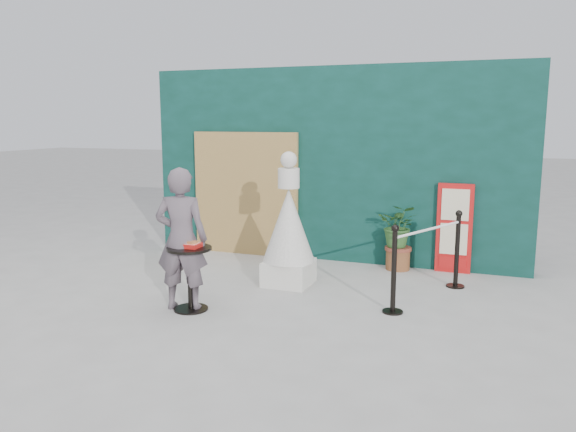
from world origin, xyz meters
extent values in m
plane|color=#ADAAA5|center=(0.00, 0.00, 0.00)|extent=(60.00, 60.00, 0.00)
cube|color=#0A3128|center=(0.00, 3.15, 1.50)|extent=(6.00, 0.30, 3.00)
cube|color=tan|center=(-1.40, 2.94, 1.00)|extent=(1.80, 0.08, 2.00)
imported|color=#60525A|center=(-0.94, 0.19, 0.83)|extent=(0.69, 0.53, 1.67)
cube|color=red|center=(1.90, 2.96, 0.65)|extent=(0.50, 0.06, 1.30)
cube|color=beige|center=(1.90, 2.92, 1.00)|extent=(0.38, 0.02, 0.45)
cube|color=beige|center=(1.90, 2.92, 0.50)|extent=(0.38, 0.02, 0.45)
cube|color=red|center=(1.90, 2.92, 0.15)|extent=(0.38, 0.02, 0.18)
cube|color=silver|center=(-0.12, 1.55, 0.16)|extent=(0.60, 0.60, 0.33)
cone|color=silver|center=(-0.12, 1.55, 0.82)|extent=(0.70, 0.70, 0.98)
cylinder|color=silver|center=(-0.12, 1.55, 1.44)|extent=(0.28, 0.28, 0.26)
sphere|color=silver|center=(-0.12, 1.55, 1.68)|extent=(0.22, 0.22, 0.22)
cylinder|color=black|center=(-0.83, 0.18, 0.01)|extent=(0.40, 0.40, 0.02)
cylinder|color=black|center=(-0.83, 0.18, 0.36)|extent=(0.06, 0.06, 0.72)
cylinder|color=black|center=(-0.83, 0.18, 0.73)|extent=(0.52, 0.52, 0.03)
cube|color=red|center=(-0.83, 0.18, 0.78)|extent=(0.26, 0.19, 0.05)
cube|color=#FB4321|center=(-0.83, 0.18, 0.80)|extent=(0.24, 0.17, 0.00)
cube|color=gold|center=(-0.87, 0.19, 0.82)|extent=(0.15, 0.14, 0.02)
cube|color=#C08046|center=(-0.78, 0.16, 0.82)|extent=(0.13, 0.13, 0.02)
cone|color=#FFED43|center=(-0.81, 0.23, 0.83)|extent=(0.06, 0.06, 0.06)
cylinder|color=brown|center=(1.13, 2.83, 0.15)|extent=(0.35, 0.35, 0.29)
cylinder|color=brown|center=(1.13, 2.83, 0.32)|extent=(0.39, 0.39, 0.05)
imported|color=#2E5A26|center=(1.13, 2.83, 0.66)|extent=(0.58, 0.50, 0.64)
cylinder|color=black|center=(1.40, 0.92, 0.01)|extent=(0.24, 0.24, 0.02)
cylinder|color=black|center=(1.40, 0.92, 0.48)|extent=(0.06, 0.06, 0.96)
sphere|color=black|center=(1.40, 0.92, 0.99)|extent=(0.09, 0.09, 0.09)
cylinder|color=black|center=(2.00, 2.22, 0.01)|extent=(0.24, 0.24, 0.02)
cylinder|color=black|center=(2.00, 2.22, 0.48)|extent=(0.06, 0.06, 0.96)
sphere|color=black|center=(2.00, 2.22, 0.99)|extent=(0.09, 0.09, 0.09)
cylinder|color=white|center=(1.70, 1.57, 0.88)|extent=(0.63, 1.31, 0.03)
camera|label=1|loc=(2.46, -5.31, 2.20)|focal=35.00mm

